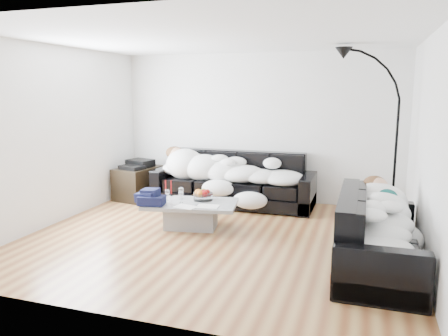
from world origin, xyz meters
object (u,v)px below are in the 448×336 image
(sleeper_back, at_px, (232,168))
(stereo, at_px, (138,164))
(floor_lamp, at_px, (396,150))
(sleeper_right, at_px, (380,212))
(candle_right, at_px, (171,188))
(av_cabinet, at_px, (138,183))
(wine_glass_c, at_px, (181,197))
(sofa_back, at_px, (233,179))
(candle_left, at_px, (166,188))
(sofa_right, at_px, (379,232))
(coffee_table, at_px, (191,215))
(fruit_bowl, at_px, (203,194))
(wine_glass_a, at_px, (181,193))
(wine_glass_b, at_px, (167,195))
(shoes, at_px, (353,278))

(sleeper_back, xyz_separation_m, stereo, (-1.78, -0.07, -0.01))
(floor_lamp, bearing_deg, sleeper_right, -78.88)
(candle_right, relative_size, av_cabinet, 0.27)
(sleeper_back, height_order, floor_lamp, floor_lamp)
(candle_right, xyz_separation_m, av_cabinet, (-1.15, 1.04, -0.21))
(wine_glass_c, distance_m, candle_right, 0.45)
(sofa_back, bearing_deg, floor_lamp, -11.64)
(wine_glass_c, height_order, candle_left, candle_left)
(sofa_right, xyz_separation_m, coffee_table, (-2.52, 0.66, -0.22))
(sleeper_right, distance_m, fruit_bowl, 2.55)
(sleeper_right, height_order, candle_right, sleeper_right)
(sleeper_back, bearing_deg, wine_glass_a, -108.14)
(wine_glass_c, xyz_separation_m, candle_right, (-0.31, 0.33, 0.03))
(wine_glass_a, xyz_separation_m, av_cabinet, (-1.37, 1.17, -0.18))
(wine_glass_b, bearing_deg, shoes, -24.13)
(wine_glass_c, relative_size, stereo, 0.38)
(wine_glass_b, bearing_deg, sleeper_back, 68.03)
(sofa_back, relative_size, candle_right, 11.95)
(sleeper_right, bearing_deg, sleeper_back, 48.55)
(sleeper_back, relative_size, coffee_table, 1.79)
(coffee_table, height_order, floor_lamp, floor_lamp)
(candle_left, bearing_deg, wine_glass_a, -20.36)
(av_cabinet, relative_size, stereo, 1.90)
(sofa_back, bearing_deg, wine_glass_c, -102.20)
(wine_glass_b, distance_m, candle_left, 0.30)
(coffee_table, height_order, wine_glass_b, wine_glass_b)
(candle_left, bearing_deg, sleeper_right, -16.93)
(sleeper_back, distance_m, wine_glass_a, 1.32)
(sofa_right, height_order, shoes, sofa_right)
(sofa_right, distance_m, floor_lamp, 1.75)
(floor_lamp, bearing_deg, wine_glass_a, -146.63)
(fruit_bowl, bearing_deg, stereo, 145.96)
(wine_glass_c, xyz_separation_m, shoes, (2.41, -1.13, -0.41))
(candle_right, height_order, floor_lamp, floor_lamp)
(stereo, relative_size, floor_lamp, 0.20)
(stereo, bearing_deg, fruit_bowl, -19.18)
(sleeper_back, bearing_deg, sleeper_right, -41.45)
(shoes, bearing_deg, coffee_table, 180.00)
(fruit_bowl, xyz_separation_m, wine_glass_b, (-0.49, -0.17, -0.01))
(coffee_table, bearing_deg, candle_right, 146.99)
(sleeper_right, relative_size, wine_glass_b, 10.84)
(sleeper_back, xyz_separation_m, wine_glass_a, (-0.41, -1.24, -0.19))
(wine_glass_a, bearing_deg, candle_right, 149.18)
(sofa_right, distance_m, wine_glass_b, 2.97)
(sofa_right, relative_size, sleeper_right, 1.17)
(sofa_back, distance_m, fruit_bowl, 1.28)
(fruit_bowl, relative_size, wine_glass_c, 1.67)
(stereo, bearing_deg, sofa_right, -10.95)
(sofa_back, relative_size, sleeper_right, 1.57)
(sleeper_back, bearing_deg, shoes, -51.02)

